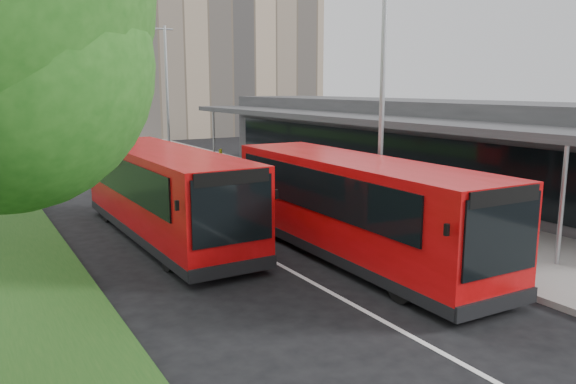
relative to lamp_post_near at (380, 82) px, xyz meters
name	(u,v)px	position (x,y,z in m)	size (l,w,h in m)	color
ground	(297,275)	(-4.12, -2.00, -4.72)	(120.00, 120.00, 0.00)	black
pavement	(209,163)	(1.88, 18.00, -4.64)	(5.00, 80.00, 0.15)	gray
lane_centre_line	(133,185)	(-4.12, 13.00, -4.71)	(0.12, 70.00, 0.01)	silver
kerb_dashes	(172,169)	(-0.82, 17.00, -4.71)	(0.12, 56.00, 0.01)	silver
office_block	(196,41)	(9.88, 40.00, 4.28)	(22.00, 12.00, 18.00)	tan
station_building	(408,143)	(6.74, 6.00, -2.68)	(7.70, 26.00, 4.00)	#303133
lamp_post_near	(380,82)	(0.00, 0.00, 0.00)	(1.44, 0.28, 8.00)	#9A9EA2
lamp_post_far	(165,85)	(0.00, 20.00, 0.00)	(1.44, 0.28, 8.00)	#9A9EA2
bus_main	(355,208)	(-2.09, -1.64, -3.32)	(2.68, 9.67, 2.72)	red
bus_second	(164,193)	(-5.82, 2.99, -3.32)	(2.63, 9.67, 2.72)	red
litter_bin	(291,177)	(1.92, 8.45, -4.18)	(0.43, 0.43, 0.78)	#392417
bollard	(221,159)	(1.37, 15.14, -4.04)	(0.17, 0.17, 1.06)	yellow
car_near	(87,137)	(-1.96, 34.75, -4.15)	(1.34, 3.33, 1.13)	#5B180D
car_far	(28,133)	(-5.66, 41.05, -4.12)	(1.27, 3.63, 1.20)	navy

